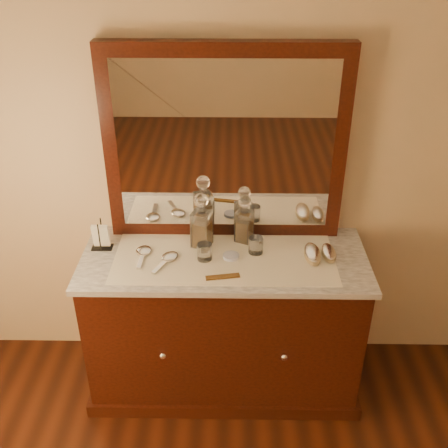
{
  "coord_description": "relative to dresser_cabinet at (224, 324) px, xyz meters",
  "views": [
    {
      "loc": [
        0.03,
        -0.24,
        2.33
      ],
      "look_at": [
        0.0,
        1.85,
        1.1
      ],
      "focal_mm": 42.13,
      "sensor_mm": 36.0,
      "label": 1
    }
  ],
  "objects": [
    {
      "name": "dresser_cabinet",
      "position": [
        0.0,
        0.0,
        0.0
      ],
      "size": [
        1.4,
        0.55,
        0.82
      ],
      "primitive_type": "cube",
      "color": "black",
      "rests_on": "floor"
    },
    {
      "name": "lace_runner",
      "position": [
        0.0,
        -0.02,
        0.44
      ],
      "size": [
        1.1,
        0.45,
        0.0
      ],
      "primitive_type": "cube",
      "color": "silver",
      "rests_on": "marble_top"
    },
    {
      "name": "brush_far",
      "position": [
        0.52,
        0.01,
        0.46
      ],
      "size": [
        0.07,
        0.15,
        0.04
      ],
      "color": "tan",
      "rests_on": "lace_runner"
    },
    {
      "name": "mirror_frame",
      "position": [
        0.0,
        0.25,
        0.94
      ],
      "size": [
        1.2,
        0.08,
        1.0
      ],
      "primitive_type": "cube",
      "color": "black",
      "rests_on": "marble_top"
    },
    {
      "name": "knob_right",
      "position": [
        0.3,
        -0.28,
        0.04
      ],
      "size": [
        0.04,
        0.04,
        0.04
      ],
      "primitive_type": "sphere",
      "color": "silver",
      "rests_on": "dresser_cabinet"
    },
    {
      "name": "hand_mirror_outer",
      "position": [
        -0.41,
        0.01,
        0.45
      ],
      "size": [
        0.08,
        0.21,
        0.02
      ],
      "color": "silver",
      "rests_on": "lace_runner"
    },
    {
      "name": "napkin_rack",
      "position": [
        -0.63,
        0.07,
        0.5
      ],
      "size": [
        0.11,
        0.07,
        0.16
      ],
      "color": "black",
      "rests_on": "marble_top"
    },
    {
      "name": "tumblers",
      "position": [
        0.03,
        0.01,
        0.49
      ],
      "size": [
        0.33,
        0.14,
        0.08
      ],
      "color": "white",
      "rests_on": "lace_runner"
    },
    {
      "name": "brush_near",
      "position": [
        0.44,
        -0.01,
        0.47
      ],
      "size": [
        0.08,
        0.18,
        0.05
      ],
      "color": "tan",
      "rests_on": "lace_runner"
    },
    {
      "name": "knob_left",
      "position": [
        -0.3,
        -0.28,
        0.04
      ],
      "size": [
        0.04,
        0.04,
        0.04
      ],
      "primitive_type": "sphere",
      "color": "silver",
      "rests_on": "dresser_cabinet"
    },
    {
      "name": "marble_top",
      "position": [
        0.0,
        0.0,
        0.42
      ],
      "size": [
        1.44,
        0.59,
        0.03
      ],
      "primitive_type": "cube",
      "color": "white",
      "rests_on": "dresser_cabinet"
    },
    {
      "name": "decanter_right",
      "position": [
        0.1,
        0.15,
        0.55
      ],
      "size": [
        0.11,
        0.11,
        0.26
      ],
      "color": "#905915",
      "rests_on": "lace_runner"
    },
    {
      "name": "decanter_left",
      "position": [
        -0.12,
        0.1,
        0.56
      ],
      "size": [
        0.12,
        0.12,
        0.3
      ],
      "color": "#905915",
      "rests_on": "lace_runner"
    },
    {
      "name": "mirror_glass",
      "position": [
        0.0,
        0.21,
        0.94
      ],
      "size": [
        1.06,
        0.01,
        0.86
      ],
      "primitive_type": "cube",
      "color": "white",
      "rests_on": "marble_top"
    },
    {
      "name": "pin_dish",
      "position": [
        0.03,
        -0.01,
        0.45
      ],
      "size": [
        0.1,
        0.1,
        0.01
      ],
      "primitive_type": "cylinder",
      "rotation": [
        0.0,
        0.0,
        0.27
      ],
      "color": "white",
      "rests_on": "lace_runner"
    },
    {
      "name": "hand_mirror_inner",
      "position": [
        -0.28,
        -0.04,
        0.45
      ],
      "size": [
        0.13,
        0.21,
        0.02
      ],
      "color": "silver",
      "rests_on": "lace_runner"
    },
    {
      "name": "comb",
      "position": [
        -0.0,
        -0.18,
        0.45
      ],
      "size": [
        0.16,
        0.06,
        0.01
      ],
      "primitive_type": "cube",
      "rotation": [
        0.0,
        0.0,
        0.18
      ],
      "color": "brown",
      "rests_on": "lace_runner"
    },
    {
      "name": "dresser_plinth",
      "position": [
        0.0,
        0.0,
        -0.37
      ],
      "size": [
        1.46,
        0.59,
        0.08
      ],
      "primitive_type": "cube",
      "color": "black",
      "rests_on": "floor"
    }
  ]
}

